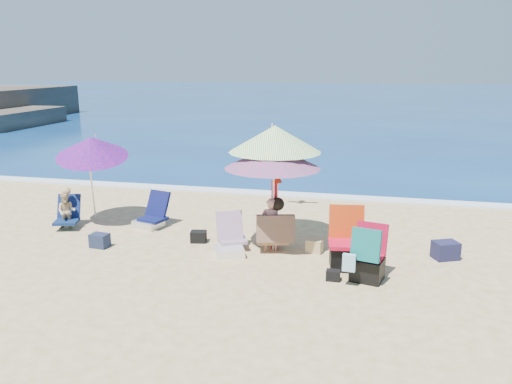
% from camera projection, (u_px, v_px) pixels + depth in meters
% --- Properties ---
extents(ground, '(120.00, 120.00, 0.00)m').
position_uv_depth(ground, '(260.00, 269.00, 8.76)').
color(ground, '#D8BC84').
rests_on(ground, ground).
extents(sea, '(120.00, 80.00, 0.12)m').
position_uv_depth(sea, '(355.00, 99.00, 51.32)').
color(sea, navy).
rests_on(sea, ground).
extents(foam, '(120.00, 0.50, 0.04)m').
position_uv_depth(foam, '(301.00, 195.00, 13.58)').
color(foam, white).
rests_on(foam, ground).
extents(umbrella_turquoise, '(2.01, 2.01, 2.02)m').
position_uv_depth(umbrella_turquoise, '(272.00, 157.00, 9.24)').
color(umbrella_turquoise, silver).
rests_on(umbrella_turquoise, ground).
extents(umbrella_striped, '(2.16, 2.16, 2.35)m').
position_uv_depth(umbrella_striped, '(275.00, 139.00, 9.57)').
color(umbrella_striped, white).
rests_on(umbrella_striped, ground).
extents(umbrella_blue, '(2.05, 2.08, 2.08)m').
position_uv_depth(umbrella_blue, '(92.00, 147.00, 10.82)').
color(umbrella_blue, silver).
rests_on(umbrella_blue, ground).
extents(furled_umbrella, '(0.20, 0.17, 1.47)m').
position_uv_depth(furled_umbrella, '(275.00, 208.00, 9.53)').
color(furled_umbrella, red).
rests_on(furled_umbrella, ground).
extents(chair_navy, '(0.73, 0.79, 0.74)m').
position_uv_depth(chair_navy, '(152.00, 218.00, 10.98)').
color(chair_navy, '#0B1242').
rests_on(chair_navy, ground).
extents(chair_rainbow, '(0.72, 0.96, 0.71)m').
position_uv_depth(chair_rainbow, '(230.00, 243.00, 9.47)').
color(chair_rainbow, '#DA4C5E').
rests_on(chair_rainbow, ground).
extents(camp_chair_left, '(0.68, 0.71, 1.06)m').
position_uv_depth(camp_chair_left, '(347.00, 250.00, 8.76)').
color(camp_chair_left, red).
rests_on(camp_chair_left, ground).
extents(camp_chair_right, '(0.70, 0.80, 0.94)m').
position_uv_depth(camp_chair_right, '(367.00, 260.00, 8.23)').
color(camp_chair_right, '#B60D29').
rests_on(camp_chair_right, ground).
extents(person_center, '(0.80, 0.70, 1.04)m').
position_uv_depth(person_center, '(273.00, 226.00, 9.45)').
color(person_center, tan).
rests_on(person_center, ground).
extents(person_left, '(0.65, 0.76, 0.87)m').
position_uv_depth(person_left, '(67.00, 210.00, 10.82)').
color(person_left, tan).
rests_on(person_left, ground).
extents(bag_navy_a, '(0.36, 0.28, 0.26)m').
position_uv_depth(bag_navy_a, '(100.00, 241.00, 9.77)').
color(bag_navy_a, '#1B243C').
rests_on(bag_navy_a, ground).
extents(bag_black_a, '(0.34, 0.27, 0.22)m').
position_uv_depth(bag_black_a, '(199.00, 237.00, 10.05)').
color(bag_black_a, black).
rests_on(bag_black_a, ground).
extents(bag_tan, '(0.32, 0.26, 0.25)m').
position_uv_depth(bag_tan, '(314.00, 246.00, 9.49)').
color(bag_tan, tan).
rests_on(bag_tan, ground).
extents(bag_navy_b, '(0.52, 0.47, 0.32)m').
position_uv_depth(bag_navy_b, '(445.00, 250.00, 9.18)').
color(bag_navy_b, '#1A1B39').
rests_on(bag_navy_b, ground).
extents(bag_black_b, '(0.23, 0.16, 0.17)m').
position_uv_depth(bag_black_b, '(333.00, 275.00, 8.27)').
color(bag_black_b, black).
rests_on(bag_black_b, ground).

